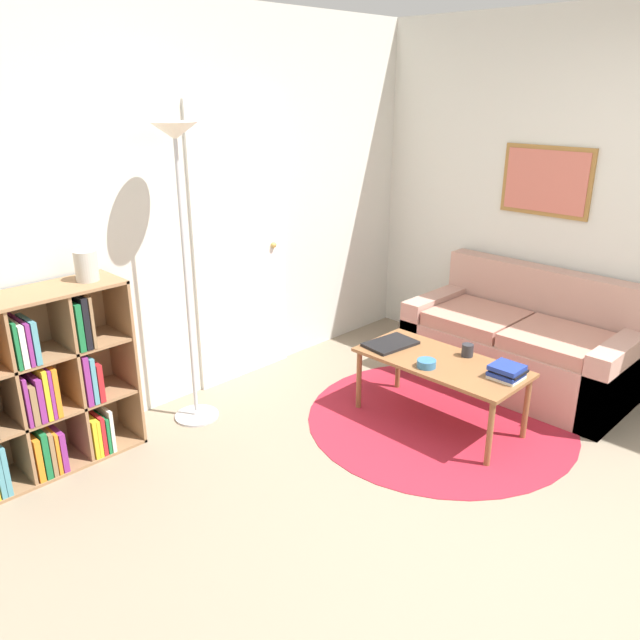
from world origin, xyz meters
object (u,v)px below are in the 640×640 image
(bookshelf, at_px, (31,392))
(laptop, at_px, (390,344))
(floor_lamp, at_px, (179,187))
(bowl, at_px, (426,364))
(cup, at_px, (467,350))
(couch, at_px, (522,346))
(coffee_table, at_px, (441,367))
(vase_on_shelf, at_px, (86,266))

(bookshelf, relative_size, laptop, 2.85)
(floor_lamp, relative_size, laptop, 5.14)
(bowl, distance_m, cup, 0.33)
(floor_lamp, relative_size, bowl, 15.93)
(bookshelf, height_order, couch, bookshelf)
(coffee_table, xyz_separation_m, vase_on_shelf, (-1.64, 1.30, 0.73))
(bookshelf, distance_m, floor_lamp, 1.42)
(coffee_table, distance_m, laptop, 0.39)
(laptop, bearing_deg, bowl, -107.34)
(floor_lamp, height_order, vase_on_shelf, floor_lamp)
(floor_lamp, distance_m, laptop, 1.69)
(couch, bearing_deg, vase_on_shelf, 151.94)
(laptop, height_order, vase_on_shelf, vase_on_shelf)
(floor_lamp, distance_m, couch, 2.69)
(coffee_table, bearing_deg, floor_lamp, 132.32)
(laptop, relative_size, cup, 4.46)
(floor_lamp, bearing_deg, vase_on_shelf, 167.83)
(laptop, bearing_deg, cup, -66.38)
(couch, relative_size, coffee_table, 1.45)
(couch, bearing_deg, floor_lamp, 148.15)
(cup, bearing_deg, vase_on_shelf, 142.62)
(couch, bearing_deg, bowl, 175.55)
(bowl, relative_size, cup, 1.44)
(floor_lamp, xyz_separation_m, laptop, (1.04, -0.80, -1.07))
(couch, xyz_separation_m, cup, (-0.78, -0.00, 0.21))
(bookshelf, bearing_deg, bowl, -34.28)
(bowl, height_order, vase_on_shelf, vase_on_shelf)
(vase_on_shelf, bearing_deg, coffee_table, -38.48)
(vase_on_shelf, bearing_deg, cup, -37.38)
(bowl, bearing_deg, floor_lamp, 128.25)
(vase_on_shelf, bearing_deg, laptop, -29.71)
(coffee_table, height_order, bowl, bowl)
(cup, xyz_separation_m, vase_on_shelf, (-1.81, 1.38, 0.65))
(bookshelf, height_order, cup, bookshelf)
(floor_lamp, xyz_separation_m, couch, (2.03, -1.26, -1.24))
(cup, bearing_deg, coffee_table, 154.80)
(coffee_table, relative_size, cup, 13.10)
(floor_lamp, relative_size, cup, 22.94)
(laptop, distance_m, bowl, 0.40)
(coffee_table, distance_m, cup, 0.21)
(bookshelf, distance_m, bowl, 2.30)
(cup, height_order, vase_on_shelf, vase_on_shelf)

